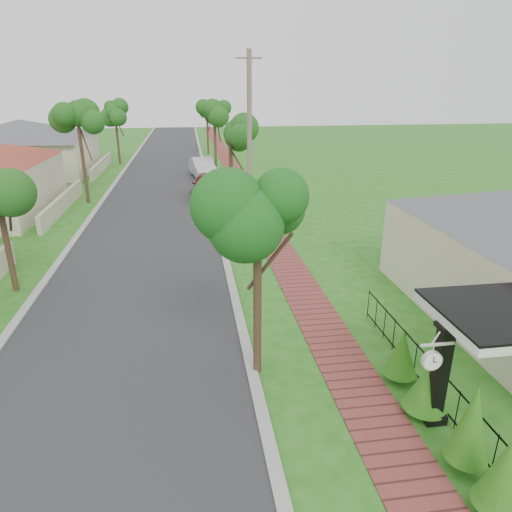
{
  "coord_description": "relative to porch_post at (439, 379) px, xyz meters",
  "views": [
    {
      "loc": [
        -0.76,
        -8.92,
        7.3
      ],
      "look_at": [
        1.48,
        6.4,
        1.5
      ],
      "focal_mm": 32.0,
      "sensor_mm": 36.0,
      "label": 1
    }
  ],
  "objects": [
    {
      "name": "kerb_left",
      "position": [
        -11.2,
        21.0,
        -1.12
      ],
      "size": [
        0.3,
        120.0,
        0.1
      ],
      "primitive_type": "cube",
      "color": "#9E9E99",
      "rests_on": "ground"
    },
    {
      "name": "street_trees",
      "position": [
        -7.42,
        27.84,
        3.42
      ],
      "size": [
        10.7,
        37.65,
        5.89
      ],
      "color": "#382619",
      "rests_on": "ground"
    },
    {
      "name": "near_tree",
      "position": [
        -3.75,
        2.5,
        2.98
      ],
      "size": [
        2.01,
        2.01,
        5.16
      ],
      "color": "#382619",
      "rests_on": "ground"
    },
    {
      "name": "hedge_row",
      "position": [
        -0.1,
        -0.6,
        -0.33
      ],
      "size": [
        0.91,
        4.87,
        2.08
      ],
      "color": "#286213",
      "rests_on": "ground"
    },
    {
      "name": "sidewalk",
      "position": [
        -1.3,
        21.0,
        -1.12
      ],
      "size": [
        1.5,
        120.0,
        0.03
      ],
      "primitive_type": "cube",
      "color": "brown",
      "rests_on": "ground"
    },
    {
      "name": "parked_car_red",
      "position": [
        -4.15,
        23.75,
        -0.33
      ],
      "size": [
        2.57,
        4.88,
        1.58
      ],
      "primitive_type": "imported",
      "rotation": [
        0.0,
        0.0,
        -0.16
      ],
      "color": "maroon",
      "rests_on": "ground"
    },
    {
      "name": "kerb_right",
      "position": [
        -3.9,
        21.0,
        -1.12
      ],
      "size": [
        0.3,
        120.0,
        0.1
      ],
      "primitive_type": "cube",
      "color": "#9E9E99",
      "rests_on": "ground"
    },
    {
      "name": "parked_car_white",
      "position": [
        -4.17,
        30.87,
        -0.33
      ],
      "size": [
        2.39,
        5.02,
        1.59
      ],
      "primitive_type": "imported",
      "rotation": [
        0.0,
        0.0,
        0.15
      ],
      "color": "silver",
      "rests_on": "ground"
    },
    {
      "name": "ground",
      "position": [
        -4.55,
        1.0,
        -1.12
      ],
      "size": [
        160.0,
        160.0,
        0.0
      ],
      "primitive_type": "plane",
      "color": "#246217",
      "rests_on": "ground"
    },
    {
      "name": "station_clock",
      "position": [
        -0.49,
        -0.4,
        0.83
      ],
      "size": [
        0.74,
        0.13,
        0.63
      ],
      "color": "silver",
      "rests_on": "ground"
    },
    {
      "name": "far_house_grey",
      "position": [
        -19.52,
        35.0,
        1.22
      ],
      "size": [
        15.56,
        15.56,
        4.6
      ],
      "color": "beige",
      "rests_on": "ground"
    },
    {
      "name": "utility_pole",
      "position": [
        -2.34,
        14.54,
        3.38
      ],
      "size": [
        1.2,
        0.24,
        8.88
      ],
      "color": "#766D5C",
      "rests_on": "ground"
    },
    {
      "name": "porch_post",
      "position": [
        0.0,
        0.0,
        0.0
      ],
      "size": [
        0.48,
        0.48,
        2.52
      ],
      "color": "black",
      "rests_on": "ground"
    },
    {
      "name": "road",
      "position": [
        -7.55,
        21.0,
        -1.12
      ],
      "size": [
        7.0,
        120.0,
        0.02
      ],
      "primitive_type": "cube",
      "color": "#28282B",
      "rests_on": "ground"
    },
    {
      "name": "picket_fence",
      "position": [
        0.35,
        1.0,
        -0.59
      ],
      "size": [
        0.03,
        8.02,
        1.0
      ],
      "color": "black",
      "rests_on": "ground"
    }
  ]
}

